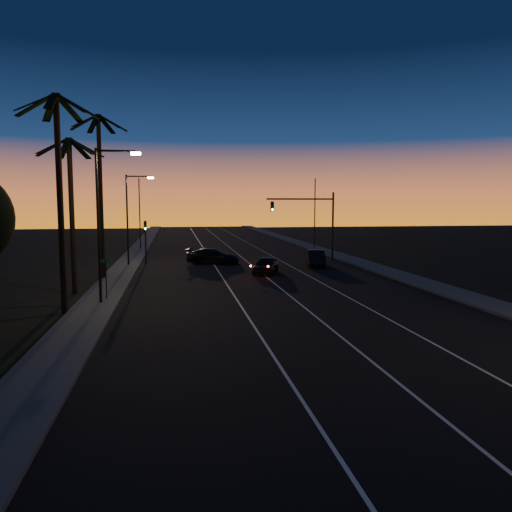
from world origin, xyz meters
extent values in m
plane|color=black|center=(0.00, 0.00, 0.00)|extent=(220.00, 220.00, 0.00)
cube|color=black|center=(0.00, 30.00, 0.01)|extent=(20.00, 170.00, 0.01)
cube|color=#3D3D3B|center=(-11.20, 30.00, 0.08)|extent=(2.40, 170.00, 0.16)
cube|color=#3D3D3B|center=(11.20, 30.00, 0.08)|extent=(2.40, 170.00, 0.16)
cube|color=silver|center=(-3.00, 30.00, 0.02)|extent=(0.12, 160.00, 0.01)
cube|color=silver|center=(0.50, 30.00, 0.02)|extent=(0.12, 160.00, 0.01)
cube|color=silver|center=(4.00, 30.00, 0.02)|extent=(0.12, 160.00, 0.01)
cylinder|color=black|center=(-12.60, 18.00, 5.75)|extent=(0.32, 0.32, 11.50)
cube|color=black|center=(-11.57, 18.26, 10.94)|extent=(2.18, 0.92, 1.18)
cube|color=black|center=(-12.16, 18.97, 10.94)|extent=(1.25, 2.12, 1.18)
cube|color=black|center=(-13.08, 18.94, 10.94)|extent=(1.34, 2.09, 1.18)
cube|color=black|center=(-13.64, 18.21, 10.94)|extent=(2.18, 0.82, 1.18)
cube|color=black|center=(-13.41, 17.32, 10.94)|extent=(1.90, 1.69, 1.18)
cube|color=black|center=(-12.57, 16.94, 10.94)|extent=(0.45, 2.16, 1.18)
cube|color=black|center=(-11.75, 17.36, 10.94)|extent=(1.95, 1.61, 1.18)
cylinder|color=black|center=(-13.20, 24.00, 5.00)|extent=(0.32, 0.32, 10.00)
cube|color=black|center=(-12.17, 24.26, 9.44)|extent=(2.18, 0.92, 1.18)
cube|color=black|center=(-12.76, 24.97, 9.44)|extent=(1.25, 2.12, 1.18)
cube|color=black|center=(-13.68, 24.94, 9.44)|extent=(1.34, 2.09, 1.18)
cube|color=black|center=(-14.24, 24.21, 9.44)|extent=(2.18, 0.82, 1.18)
cube|color=black|center=(-14.01, 23.32, 9.44)|extent=(1.90, 1.69, 1.18)
cube|color=black|center=(-13.17, 22.94, 9.44)|extent=(0.45, 2.16, 1.18)
cube|color=black|center=(-12.35, 23.36, 9.44)|extent=(1.95, 1.61, 1.18)
cylinder|color=black|center=(-12.20, 30.00, 6.25)|extent=(0.32, 0.32, 12.50)
cube|color=black|center=(-11.17, 30.26, 11.94)|extent=(2.18, 0.92, 1.18)
cube|color=black|center=(-11.76, 30.97, 11.94)|extent=(1.25, 2.12, 1.18)
cube|color=black|center=(-12.68, 30.94, 11.94)|extent=(1.34, 2.09, 1.18)
cube|color=black|center=(-13.24, 30.21, 11.94)|extent=(2.18, 0.82, 1.18)
cube|color=black|center=(-13.01, 29.32, 11.94)|extent=(1.90, 1.69, 1.18)
cube|color=black|center=(-12.17, 28.94, 11.94)|extent=(0.45, 2.16, 1.18)
cube|color=black|center=(-11.35, 29.36, 11.94)|extent=(1.95, 1.61, 1.18)
cylinder|color=black|center=(-11.00, 20.00, 4.50)|extent=(0.16, 0.16, 9.00)
cylinder|color=black|center=(-9.90, 20.00, 8.85)|extent=(2.20, 0.12, 0.12)
cube|color=#FFCE66|center=(-8.80, 20.00, 8.72)|extent=(0.55, 0.26, 0.16)
cylinder|color=black|center=(-11.00, 38.00, 4.25)|extent=(0.16, 0.16, 8.50)
cylinder|color=black|center=(-9.90, 38.00, 8.35)|extent=(2.20, 0.12, 0.12)
cube|color=#FFCE66|center=(-8.80, 38.00, 8.22)|extent=(0.55, 0.26, 0.16)
cylinder|color=black|center=(-10.80, 21.00, 1.30)|extent=(0.06, 0.06, 2.60)
cube|color=#0D4E25|center=(-10.80, 21.00, 2.45)|extent=(0.70, 0.03, 0.20)
cylinder|color=black|center=(9.50, 40.00, 3.50)|extent=(0.20, 0.20, 7.00)
cylinder|color=black|center=(6.00, 40.00, 6.30)|extent=(7.00, 0.16, 0.16)
cube|color=black|center=(3.10, 40.00, 5.55)|extent=(0.32, 0.28, 1.00)
sphere|color=black|center=(3.10, 39.83, 5.87)|extent=(0.20, 0.20, 0.20)
sphere|color=black|center=(3.10, 39.83, 5.55)|extent=(0.20, 0.20, 0.20)
sphere|color=#14FF59|center=(3.10, 39.83, 5.23)|extent=(0.20, 0.20, 0.20)
cylinder|color=black|center=(-9.50, 40.00, 2.10)|extent=(0.14, 0.14, 4.20)
cube|color=black|center=(-9.50, 40.00, 3.70)|extent=(0.28, 0.25, 0.90)
sphere|color=black|center=(-9.50, 39.85, 3.98)|extent=(0.18, 0.18, 0.18)
sphere|color=black|center=(-9.50, 39.85, 3.70)|extent=(0.18, 0.18, 0.18)
sphere|color=#14FF59|center=(-9.50, 39.85, 3.42)|extent=(0.18, 0.18, 0.18)
cylinder|color=black|center=(-11.00, 55.00, 4.50)|extent=(0.14, 0.14, 9.00)
cylinder|color=black|center=(11.00, 52.00, 4.50)|extent=(0.14, 0.14, 9.00)
imported|color=black|center=(0.80, 31.06, 0.72)|extent=(3.11, 4.46, 1.41)
sphere|color=#FF0F05|center=(-0.79, 29.04, 0.94)|extent=(0.18, 0.18, 0.18)
sphere|color=#FF0F05|center=(0.52, 28.51, 0.94)|extent=(0.18, 0.18, 0.18)
imported|color=black|center=(6.34, 35.20, 0.75)|extent=(2.46, 4.71, 1.48)
imported|color=black|center=(-3.03, 38.47, 0.76)|extent=(5.57, 3.54, 1.50)
camera|label=1|loc=(-6.69, -9.65, 5.91)|focal=35.00mm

